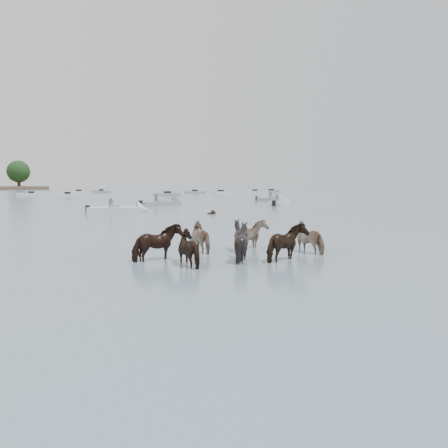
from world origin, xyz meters
TOP-DOWN VIEW (x-y plane):
  - ground at (0.00, 0.00)m, footprint 400.00×400.00m
  - pony_herd at (-1.61, -0.68)m, footprint 7.77×4.83m
  - swimming_pony at (7.28, 18.15)m, footprint 0.72×0.44m
  - motorboat_b at (1.36, 23.72)m, footprint 5.45×3.26m
  - motorboat_c at (8.89, 32.97)m, footprint 5.96×3.26m
  - motorboat_d at (20.70, 26.46)m, footprint 4.70×4.03m
  - motorboat_e at (26.22, 34.62)m, footprint 5.03×3.98m
  - distant_flotilla at (-0.77, 71.97)m, footprint 109.21×29.30m

SIDE VIEW (x-z plane):
  - ground at x=0.00m, z-range 0.00..0.00m
  - swimming_pony at x=7.28m, z-range -0.12..0.32m
  - motorboat_c at x=8.89m, z-range -0.74..1.18m
  - motorboat_b at x=1.36m, z-range -0.73..1.19m
  - motorboat_e at x=26.22m, z-range -0.73..1.19m
  - motorboat_d at x=20.70m, z-range -0.73..1.19m
  - distant_flotilla at x=-0.77m, z-range -0.21..0.72m
  - pony_herd at x=-1.61m, z-range -0.24..1.27m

